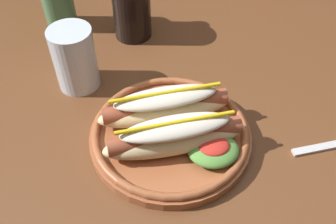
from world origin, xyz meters
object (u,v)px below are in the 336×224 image
hot_dog_plate (172,129)px  water_cup (75,59)px  soda_cup (132,9)px  fork (336,145)px

hot_dog_plate → water_cup: bearing=134.4°
water_cup → hot_dog_plate: bearing=-45.6°
hot_dog_plate → soda_cup: (-0.04, 0.29, 0.03)m
fork → hot_dog_plate: bearing=164.5°
water_cup → fork: bearing=-25.8°
hot_dog_plate → soda_cup: size_ratio=2.07×
fork → soda_cup: bearing=125.3°
fork → water_cup: size_ratio=1.09×
soda_cup → water_cup: 0.17m
hot_dog_plate → water_cup: size_ratio=2.21×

